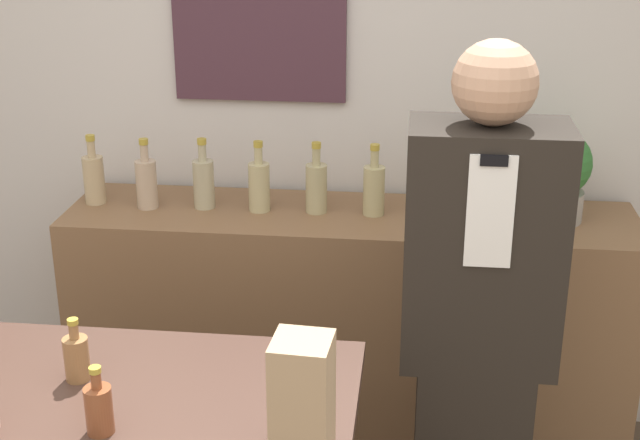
% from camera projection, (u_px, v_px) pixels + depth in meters
% --- Properties ---
extents(back_wall, '(5.20, 0.09, 2.70)m').
position_uv_depth(back_wall, '(317.00, 89.00, 3.36)').
color(back_wall, silver).
rests_on(back_wall, ground_plane).
extents(back_shelf, '(2.06, 0.48, 0.97)m').
position_uv_depth(back_shelf, '(348.00, 333.00, 3.38)').
color(back_shelf, brown).
rests_on(back_shelf, ground_plane).
extents(shopkeeper, '(0.43, 0.27, 1.72)m').
position_uv_depth(shopkeeper, '(477.00, 339.00, 2.57)').
color(shopkeeper, black).
rests_on(shopkeeper, ground_plane).
extents(potted_plant, '(0.24, 0.24, 0.33)m').
position_uv_depth(potted_plant, '(557.00, 174.00, 3.09)').
color(potted_plant, '#9E998E').
rests_on(potted_plant, back_shelf).
extents(paper_bag, '(0.13, 0.14, 0.28)m').
position_uv_depth(paper_bag, '(302.00, 398.00, 1.91)').
color(paper_bag, tan).
rests_on(paper_bag, display_counter).
extents(tape_dispenser, '(0.09, 0.06, 0.07)m').
position_uv_depth(tape_dispenser, '(315.00, 440.00, 1.97)').
color(tape_dispenser, '#2D66A8').
rests_on(tape_dispenser, display_counter).
extents(counter_bottle_3, '(0.06, 0.06, 0.17)m').
position_uv_depth(counter_bottle_3, '(77.00, 357.00, 2.23)').
color(counter_bottle_3, '#95693F').
rests_on(counter_bottle_3, display_counter).
extents(counter_bottle_4, '(0.06, 0.06, 0.17)m').
position_uv_depth(counter_bottle_4, '(99.00, 408.00, 2.02)').
color(counter_bottle_4, brown).
rests_on(counter_bottle_4, display_counter).
extents(shelf_bottle_0, '(0.08, 0.08, 0.26)m').
position_uv_depth(shelf_bottle_0, '(94.00, 178.00, 3.28)').
color(shelf_bottle_0, tan).
rests_on(shelf_bottle_0, back_shelf).
extents(shelf_bottle_1, '(0.08, 0.08, 0.26)m').
position_uv_depth(shelf_bottle_1, '(146.00, 182.00, 3.24)').
color(shelf_bottle_1, tan).
rests_on(shelf_bottle_1, back_shelf).
extents(shelf_bottle_2, '(0.08, 0.08, 0.26)m').
position_uv_depth(shelf_bottle_2, '(204.00, 182.00, 3.24)').
color(shelf_bottle_2, tan).
rests_on(shelf_bottle_2, back_shelf).
extents(shelf_bottle_3, '(0.08, 0.08, 0.26)m').
position_uv_depth(shelf_bottle_3, '(259.00, 185.00, 3.20)').
color(shelf_bottle_3, tan).
rests_on(shelf_bottle_3, back_shelf).
extents(shelf_bottle_4, '(0.08, 0.08, 0.26)m').
position_uv_depth(shelf_bottle_4, '(316.00, 186.00, 3.19)').
color(shelf_bottle_4, tan).
rests_on(shelf_bottle_4, back_shelf).
extents(shelf_bottle_5, '(0.08, 0.08, 0.26)m').
position_uv_depth(shelf_bottle_5, '(374.00, 188.00, 3.17)').
color(shelf_bottle_5, tan).
rests_on(shelf_bottle_5, back_shelf).
extents(shelf_bottle_6, '(0.08, 0.08, 0.26)m').
position_uv_depth(shelf_bottle_6, '(432.00, 193.00, 3.13)').
color(shelf_bottle_6, tan).
rests_on(shelf_bottle_6, back_shelf).
extents(shelf_bottle_7, '(0.08, 0.08, 0.26)m').
position_uv_depth(shelf_bottle_7, '(491.00, 192.00, 3.13)').
color(shelf_bottle_7, tan).
rests_on(shelf_bottle_7, back_shelf).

